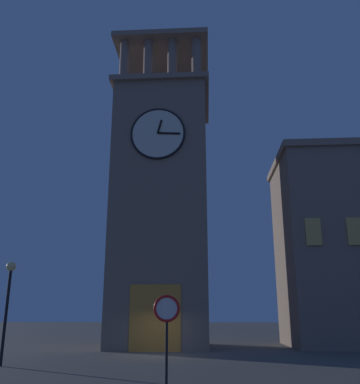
{
  "coord_description": "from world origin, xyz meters",
  "views": [
    {
      "loc": [
        -2.74,
        24.85,
        2.2
      ],
      "look_at": [
        -0.82,
        -5.85,
        11.1
      ],
      "focal_mm": 39.54,
      "sensor_mm": 36.0,
      "label": 1
    }
  ],
  "objects": [
    {
      "name": "no_horn_sign",
      "position": [
        -1.55,
        12.06,
        2.14
      ],
      "size": [
        0.78,
        0.14,
        2.74
      ],
      "color": "black",
      "rests_on": "ground_plane"
    },
    {
      "name": "ground_plane",
      "position": [
        0.0,
        0.0,
        0.0
      ],
      "size": [
        200.0,
        200.0,
        0.0
      ],
      "primitive_type": "plane",
      "color": "#56544F"
    },
    {
      "name": "clocktower",
      "position": [
        0.49,
        -5.82,
        9.97
      ],
      "size": [
        7.25,
        7.86,
        24.84
      ],
      "color": "gray",
      "rests_on": "ground_plane"
    },
    {
      "name": "street_lamp",
      "position": [
        6.35,
        5.54,
        3.23
      ],
      "size": [
        0.44,
        0.44,
        4.55
      ],
      "color": "black",
      "rests_on": "ground_plane"
    }
  ]
}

